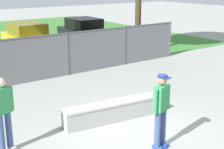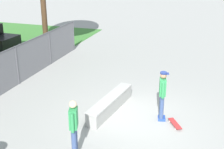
% 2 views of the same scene
% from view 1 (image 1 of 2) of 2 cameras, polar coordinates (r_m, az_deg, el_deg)
% --- Properties ---
extents(ground_plane, '(80.00, 80.00, 0.00)m').
position_cam_1_polar(ground_plane, '(8.48, 4.13, -11.39)').
color(ground_plane, '#9E9E99').
extents(concrete_ledge, '(3.12, 0.88, 0.56)m').
position_cam_1_polar(concrete_ledge, '(9.50, 0.37, -6.31)').
color(concrete_ledge, '#999993').
rests_on(concrete_ledge, ground).
extents(skateboarder, '(0.59, 0.36, 1.84)m').
position_cam_1_polar(skateboarder, '(7.78, 8.51, -5.77)').
color(skateboarder, '#2647A5').
rests_on(skateboarder, ground).
extents(chainlink_fence, '(15.26, 0.07, 1.82)m').
position_cam_1_polar(chainlink_fence, '(13.24, -13.52, 2.94)').
color(chainlink_fence, '#4C4C51').
rests_on(chainlink_fence, ground).
extents(car_yellow, '(2.14, 4.26, 1.66)m').
position_cam_1_polar(car_yellow, '(18.53, -14.28, 6.09)').
color(car_yellow, gold).
rests_on(car_yellow, ground).
extents(car_black, '(2.14, 4.26, 1.66)m').
position_cam_1_polar(car_black, '(20.36, -4.73, 7.40)').
color(car_black, black).
rests_on(car_black, ground).
extents(bystander, '(0.58, 0.36, 1.82)m').
position_cam_1_polar(bystander, '(7.95, -18.38, -6.16)').
color(bystander, beige).
rests_on(bystander, ground).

